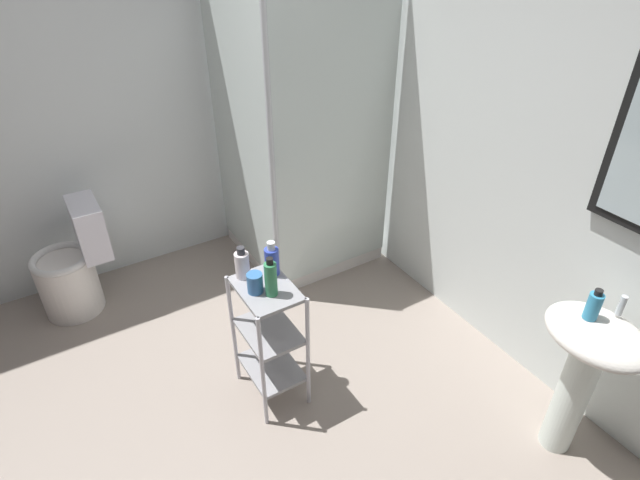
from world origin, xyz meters
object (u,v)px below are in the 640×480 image
toilet (74,269)px  storage_cart (269,333)px  hand_soap_bottle (594,306)px  body_wash_bottle_green (271,278)px  rinse_cup (255,283)px  pedestal_sink (586,362)px  shower_stall (297,205)px  lotion_bottle_white (242,264)px  shampoo_bottle_blue (272,260)px

toilet → storage_cart: (1.33, 0.77, 0.12)m
storage_cart → hand_soap_bottle: size_ratio=4.84×
storage_cart → body_wash_bottle_green: body_wash_bottle_green is taller
storage_cart → rinse_cup: 0.36m
storage_cart → rinse_cup: (0.00, -0.05, 0.36)m
pedestal_sink → rinse_cup: rinse_cup is taller
shower_stall → body_wash_bottle_green: bearing=-34.1°
pedestal_sink → lotion_bottle_white: bearing=-136.6°
shower_stall → lotion_bottle_white: (0.93, -0.83, 0.35)m
hand_soap_bottle → rinse_cup: size_ratio=1.48×
body_wash_bottle_green → rinse_cup: size_ratio=2.03×
hand_soap_bottle → rinse_cup: hand_soap_bottle is taller
body_wash_bottle_green → rinse_cup: 0.09m
pedestal_sink → toilet: (-2.39, -1.84, -0.26)m
lotion_bottle_white → rinse_cup: (0.14, 0.00, -0.02)m
pedestal_sink → storage_cart: size_ratio=1.09×
toilet → hand_soap_bottle: (2.33, 1.84, 0.56)m
storage_cart → hand_soap_bottle: (1.00, 1.07, 0.44)m
storage_cart → rinse_cup: bearing=-88.5°
pedestal_sink → storage_cart: pedestal_sink is taller
shower_stall → lotion_bottle_white: 1.30m
lotion_bottle_white → rinse_cup: bearing=0.6°
lotion_bottle_white → rinse_cup: size_ratio=1.70×
storage_cart → shampoo_bottle_blue: (-0.08, 0.08, 0.39)m
pedestal_sink → shampoo_bottle_blue: 1.53m
toilet → shampoo_bottle_blue: size_ratio=3.99×
pedestal_sink → hand_soap_bottle: size_ratio=5.29×
storage_cart → shampoo_bottle_blue: bearing=135.6°
hand_soap_bottle → body_wash_bottle_green: (-0.94, -1.06, -0.04)m
hand_soap_bottle → shampoo_bottle_blue: (-1.09, -0.98, -0.06)m
toilet → shampoo_bottle_blue: (1.25, 0.85, 0.51)m
shower_stall → pedestal_sink: bearing=8.1°
pedestal_sink → storage_cart: (-1.06, -1.08, -0.14)m
body_wash_bottle_green → rinse_cup: (-0.06, -0.06, -0.04)m
storage_cart → body_wash_bottle_green: 0.40m
shampoo_bottle_blue → lotion_bottle_white: (-0.06, -0.14, -0.01)m
shampoo_bottle_blue → body_wash_bottle_green: size_ratio=0.90×
toilet → rinse_cup: 1.58m
toilet → lotion_bottle_white: lotion_bottle_white is taller
shower_stall → storage_cart: bearing=-35.7°
hand_soap_bottle → lotion_bottle_white: 1.60m
rinse_cup → lotion_bottle_white: bearing=-179.4°
shampoo_bottle_blue → body_wash_bottle_green: body_wash_bottle_green is taller
body_wash_bottle_green → shower_stall: bearing=145.9°
shower_stall → hand_soap_bottle: size_ratio=13.07×
shower_stall → body_wash_bottle_green: 1.42m
pedestal_sink → hand_soap_bottle: 0.30m
shower_stall → rinse_cup: shower_stall is taller
hand_soap_bottle → lotion_bottle_white: hand_soap_bottle is taller
shower_stall → hand_soap_bottle: (2.08, 0.29, 0.41)m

